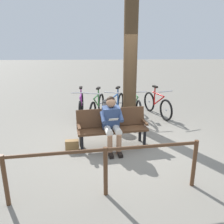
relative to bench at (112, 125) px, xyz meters
name	(u,v)px	position (x,y,z in m)	size (l,w,h in m)	color
ground_plane	(123,144)	(-0.27, -0.04, -0.51)	(40.00, 40.00, 0.00)	slate
bench	(112,125)	(0.00, 0.00, 0.00)	(1.66, 0.74, 0.87)	#51331E
person_reading	(112,121)	(0.01, 0.17, 0.16)	(0.53, 0.81, 1.20)	#334772
handbag	(72,145)	(0.90, 0.23, -0.39)	(0.30, 0.14, 0.24)	olive
tree_trunk	(130,67)	(-0.55, -1.38, 1.16)	(0.37, 0.37, 3.33)	#4C3823
litter_bin	(109,114)	(0.03, -1.22, -0.13)	(0.36, 0.36, 0.75)	slate
bicycle_purple	(157,105)	(-1.53, -2.12, -0.15)	(0.66, 1.61, 0.94)	black
bicycle_orange	(135,105)	(-0.81, -2.10, -0.15)	(0.48, 1.68, 0.94)	black
bicycle_silver	(116,106)	(-0.21, -2.04, -0.15)	(0.68, 1.60, 0.94)	black
bicycle_black	(97,107)	(0.38, -1.96, -0.15)	(0.56, 1.65, 0.94)	black
bicycle_blue	(81,106)	(0.88, -2.07, -0.15)	(0.48, 1.68, 0.94)	black
railing_fence	(105,162)	(0.17, 1.85, 0.08)	(3.07, 0.46, 0.85)	#51331E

